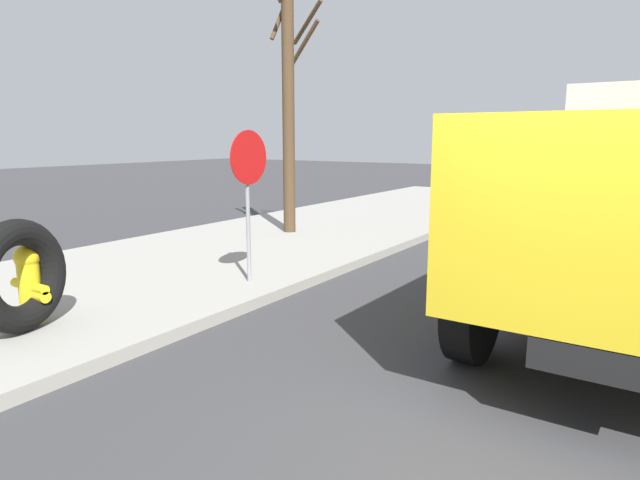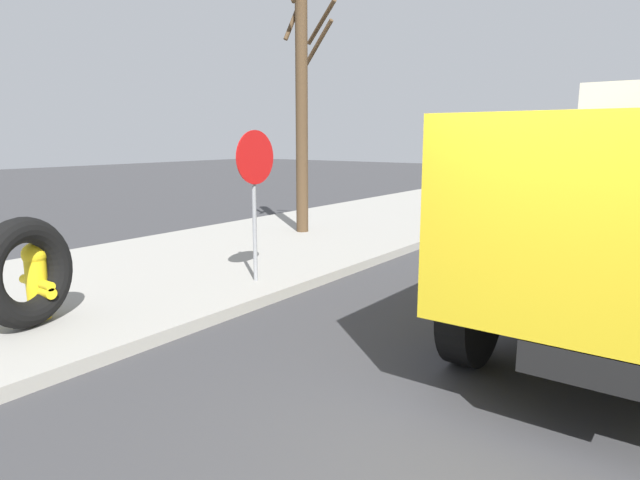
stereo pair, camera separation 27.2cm
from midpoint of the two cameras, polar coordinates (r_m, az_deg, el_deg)
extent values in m
plane|color=#38383A|center=(4.49, 24.94, -20.13)|extent=(80.00, 80.00, 0.00)
cube|color=#99968E|center=(8.35, -24.86, -5.28)|extent=(36.00, 5.00, 0.15)
cylinder|color=yellow|center=(7.06, -26.35, -4.65)|extent=(0.24, 0.24, 0.69)
sphere|color=yellow|center=(6.97, -26.63, -1.35)|extent=(0.27, 0.27, 0.27)
cylinder|color=yellow|center=(6.85, -25.56, -4.30)|extent=(0.11, 0.19, 0.11)
cylinder|color=yellow|center=(7.22, -27.20, -3.71)|extent=(0.11, 0.19, 0.11)
cylinder|color=yellow|center=(6.87, -25.50, -4.97)|extent=(0.13, 0.19, 0.13)
torus|color=black|center=(6.74, -27.30, -3.03)|extent=(1.27, 0.66, 1.24)
cylinder|color=gray|center=(7.92, -5.88, 3.43)|extent=(0.06, 0.06, 2.17)
cylinder|color=red|center=(7.83, -5.76, 8.55)|extent=(0.76, 0.02, 0.76)
cylinder|color=black|center=(10.03, 25.96, -0.05)|extent=(1.10, 0.32, 1.10)
cylinder|color=black|center=(5.68, 16.88, -6.97)|extent=(1.10, 0.32, 1.10)
cylinder|color=black|center=(18.34, 27.93, 4.18)|extent=(1.11, 0.34, 1.10)
cylinder|color=black|center=(22.91, 29.13, 5.12)|extent=(1.11, 0.34, 1.10)
cylinder|color=#4C3823|center=(12.11, -1.26, 14.66)|extent=(0.26, 0.26, 5.84)
cylinder|color=#4C3823|center=(12.59, 0.80, 21.70)|extent=(0.47, 1.02, 0.79)
cylinder|color=#4C3823|center=(12.53, -1.99, 22.25)|extent=(0.56, 0.25, 1.02)
cylinder|color=#4C3823|center=(12.52, 0.44, 19.75)|extent=(0.34, 0.96, 0.90)
camera|label=1|loc=(0.14, -88.70, 0.24)|focal=30.75mm
camera|label=2|loc=(0.14, 91.30, -0.24)|focal=30.75mm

